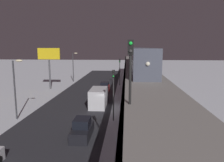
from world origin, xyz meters
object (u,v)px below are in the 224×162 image
Objects in this scene: subway_train at (138,57)px; traffic_light_mid at (120,68)px; sedan_black at (82,129)px; traffic_light_near at (113,88)px; commercial_billboard at (49,58)px; rail_signal at (130,61)px; sedan_red at (105,88)px; box_truck at (99,97)px.

subway_train is 11.79m from traffic_light_mid.
sedan_black is 0.67× the size of traffic_light_near.
commercial_billboard reaches higher than traffic_light_near.
sedan_red is at bearing -81.26° from rail_signal.
traffic_light_mid reaches higher than sedan_red.
rail_signal reaches higher than sedan_black.
subway_train is 27.09m from rail_signal.
sedan_black is 0.48× the size of commercial_billboard.
sedan_red is at bearing -27.98° from subway_train.
traffic_light_mid is at bearing -98.65° from box_truck.
traffic_light_mid is (-2.90, -7.21, 3.40)m from sedan_red.
box_truck reaches higher than sedan_black.
traffic_light_near is 1.00× the size of traffic_light_mid.
box_truck is at bearing -88.91° from sedan_red.
box_truck is (4.49, -19.98, -6.99)m from rail_signal.
box_truck is at bearing -69.74° from traffic_light_near.
traffic_light_mid is (-2.70, -17.75, 2.85)m from box_truck.
traffic_light_mid is (1.79, -37.73, -4.14)m from rail_signal.
sedan_red is (4.69, -30.51, -7.54)m from rail_signal.
commercial_billboard is (15.03, 5.54, 2.63)m from traffic_light_mid.
sedan_red is at bearing -80.77° from traffic_light_near.
box_truck is at bearing 135.29° from commercial_billboard.
rail_signal reaches higher than sedan_red.
traffic_light_mid is at bearing -90.00° from traffic_light_near.
box_truck is (-0.20, -12.39, 0.55)m from sedan_black.
subway_train is at bearing -104.51° from traffic_light_near.
box_truck is (6.41, 7.02, -6.04)m from subway_train.
traffic_light_mid is at bearing 84.50° from sedan_black.
subway_train is at bearing 109.08° from traffic_light_mid.
commercial_billboard is at bearing 172.15° from sedan_red.
subway_train is at bearing 71.20° from sedan_black.
traffic_light_near is at bearing -80.77° from sedan_red.
sedan_red is 10.55m from box_truck.
sedan_red is 22.93m from sedan_black.
sedan_red is 8.48m from traffic_light_mid.
subway_train is at bearing -27.98° from sedan_red.
traffic_light_mid reaches higher than sedan_black.
traffic_light_mid reaches higher than box_truck.
subway_train is 4.98× the size of box_truck.
traffic_light_near is at bearing 60.26° from sedan_black.
traffic_light_mid is 0.72× the size of commercial_billboard.
sedan_black is (4.69, -7.59, -7.54)m from rail_signal.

